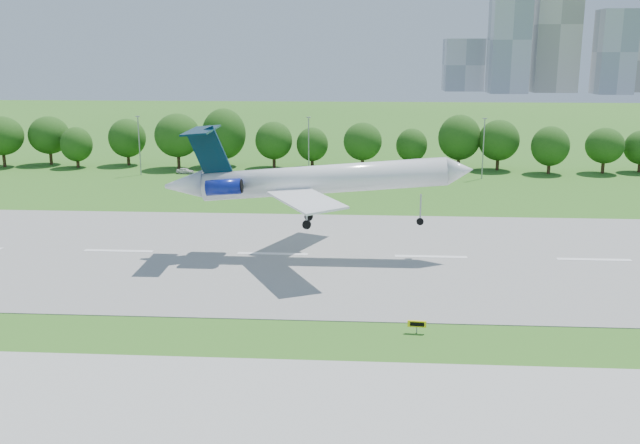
# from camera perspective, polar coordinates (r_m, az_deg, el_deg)

# --- Properties ---
(ground) EXTENTS (600.00, 600.00, 0.00)m
(ground) POSITION_cam_1_polar(r_m,az_deg,el_deg) (66.91, 10.70, -8.85)
(ground) COLOR #29651A
(ground) RESTS_ON ground
(runway) EXTENTS (400.00, 45.00, 0.08)m
(runway) POSITION_cam_1_polar(r_m,az_deg,el_deg) (90.39, 8.87, -2.78)
(runway) COLOR gray
(runway) RESTS_ON ground
(taxiway) EXTENTS (400.00, 23.00, 0.08)m
(taxiway) POSITION_cam_1_polar(r_m,az_deg,el_deg) (50.88, 13.15, -16.53)
(taxiway) COLOR #ADADA8
(taxiway) RESTS_ON ground
(tree_line) EXTENTS (288.40, 8.40, 10.40)m
(tree_line) POSITION_cam_1_polar(r_m,az_deg,el_deg) (154.80, 6.84, 6.43)
(tree_line) COLOR #382314
(tree_line) RESTS_ON ground
(light_poles) EXTENTS (175.90, 0.25, 12.19)m
(light_poles) POSITION_cam_1_polar(r_m,az_deg,el_deg) (144.76, 6.05, 6.01)
(light_poles) COLOR gray
(light_poles) RESTS_ON ground
(skyline) EXTENTS (127.00, 52.00, 80.00)m
(skyline) POSITION_cam_1_polar(r_m,az_deg,el_deg) (464.86, 17.77, 13.62)
(skyline) COLOR #B2B2B7
(skyline) RESTS_ON ground
(airliner) EXTENTS (38.33, 27.90, 12.34)m
(airliner) POSITION_cam_1_polar(r_m,az_deg,el_deg) (88.02, -0.93, 3.45)
(airliner) COLOR white
(airliner) RESTS_ON ground
(taxi_sign_left) EXTENTS (1.73, 0.34, 1.21)m
(taxi_sign_left) POSITION_cam_1_polar(r_m,az_deg,el_deg) (66.34, 7.76, -8.10)
(taxi_sign_left) COLOR gray
(taxi_sign_left) RESTS_ON ground
(service_vehicle_a) EXTENTS (3.67, 2.52, 1.15)m
(service_vehicle_a) POSITION_cam_1_polar(r_m,az_deg,el_deg) (141.45, -5.81, 3.48)
(service_vehicle_a) COLOR white
(service_vehicle_a) RESTS_ON ground
(service_vehicle_b) EXTENTS (3.77, 1.88, 1.24)m
(service_vehicle_b) POSITION_cam_1_polar(r_m,az_deg,el_deg) (152.28, -10.74, 4.05)
(service_vehicle_b) COLOR silver
(service_vehicle_b) RESTS_ON ground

